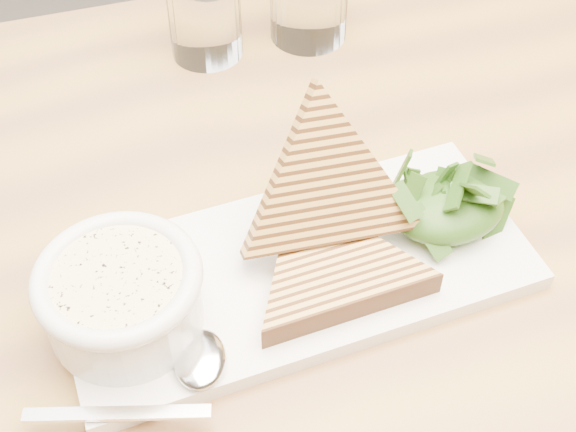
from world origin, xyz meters
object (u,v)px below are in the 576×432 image
object	(u,v)px
table_top	(330,246)
platter	(297,270)
soup_bowl	(123,302)
glass_near	(204,5)

from	to	relation	value
table_top	platter	distance (m)	0.06
soup_bowl	glass_near	world-z (taller)	glass_near
table_top	platter	xyz separation A→B (m)	(-0.04, -0.03, 0.03)
table_top	platter	size ratio (longest dim) A/B	3.23
glass_near	platter	bearing A→B (deg)	-93.42
soup_bowl	glass_near	distance (m)	0.35
platter	soup_bowl	size ratio (longest dim) A/B	3.24
table_top	platter	bearing A→B (deg)	-141.86
soup_bowl	glass_near	size ratio (longest dim) A/B	1.00
soup_bowl	glass_near	bearing A→B (deg)	63.97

